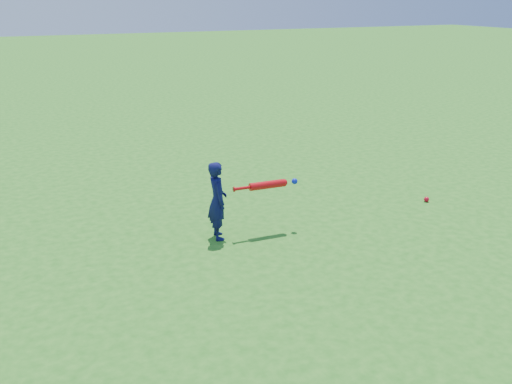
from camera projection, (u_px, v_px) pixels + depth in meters
ground at (278, 241)px, 6.86m from camera, size 80.00×80.00×0.00m
child at (217, 201)px, 6.80m from camera, size 0.28×0.38×0.96m
ground_ball_red at (427, 199)px, 8.15m from camera, size 0.07×0.07×0.07m
bat_swing at (270, 185)px, 6.95m from camera, size 0.85×0.11×0.10m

